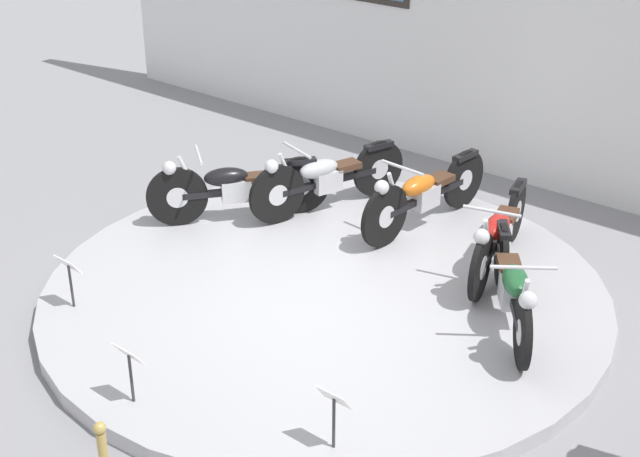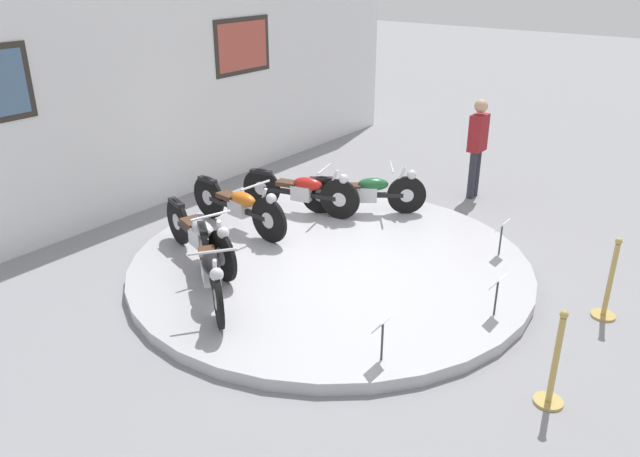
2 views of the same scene
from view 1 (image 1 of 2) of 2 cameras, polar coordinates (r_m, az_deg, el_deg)
name	(u,v)px [view 1 (image 1 of 2)]	position (r m, az deg, el deg)	size (l,w,h in m)	color
ground_plane	(325,299)	(8.59, 0.32, -4.51)	(60.00, 60.00, 0.00)	gray
display_platform	(325,292)	(8.55, 0.32, -4.08)	(5.37, 5.37, 0.15)	#ADADB2
back_wall	(537,4)	(10.88, 13.73, 13.81)	(14.00, 0.22, 4.37)	white
motorcycle_black	(236,186)	(9.70, -5.42, 2.73)	(1.25, 1.64, 0.81)	black
motorcycle_silver	(326,177)	(9.89, 0.41, 3.34)	(0.72, 1.94, 0.81)	black
motorcycle_orange	(424,193)	(9.55, 6.67, 2.29)	(0.54, 2.02, 0.81)	black
motorcycle_red	(499,233)	(8.81, 11.36, -0.29)	(0.65, 1.94, 0.80)	black
motorcycle_green	(513,286)	(7.92, 12.22, -3.64)	(1.21, 1.61, 0.78)	black
info_placard_front_left	(69,271)	(8.31, -15.76, -2.63)	(0.26, 0.11, 0.51)	#333338
info_placard_front_centre	(129,361)	(6.95, -12.11, -8.32)	(0.26, 0.11, 0.51)	#333338
info_placard_front_right	(334,405)	(6.36, 0.90, -11.25)	(0.26, 0.11, 0.51)	#333338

